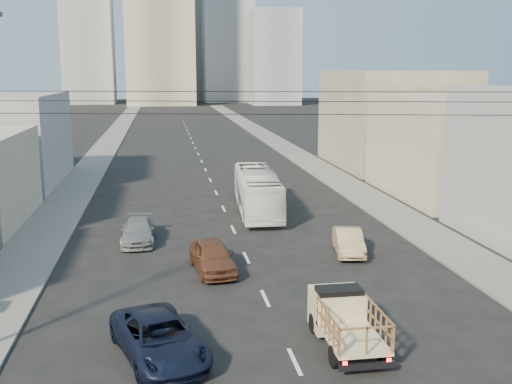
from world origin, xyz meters
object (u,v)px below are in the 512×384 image
object	(u,v)px
flatbed_pickup	(345,317)
navy_pickup	(159,338)
city_bus	(257,191)
sedan_grey	(138,231)
sedan_brown	(212,256)
sedan_tan	(349,241)

from	to	relation	value
flatbed_pickup	navy_pickup	bearing A→B (deg)	179.79
city_bus	sedan_grey	xyz separation A→B (m)	(-8.17, -6.56, -0.87)
city_bus	sedan_brown	xyz separation A→B (m)	(-4.28, -12.47, -0.76)
navy_pickup	sedan_grey	xyz separation A→B (m)	(-1.24, 14.92, -0.07)
sedan_tan	sedan_grey	distance (m)	12.28
navy_pickup	sedan_tan	world-z (taller)	navy_pickup
flatbed_pickup	sedan_tan	bearing A→B (deg)	71.74
flatbed_pickup	city_bus	distance (m)	21.51
city_bus	sedan_brown	bearing A→B (deg)	-105.41
sedan_grey	city_bus	bearing A→B (deg)	39.11
flatbed_pickup	sedan_tan	distance (m)	11.51
navy_pickup	sedan_brown	world-z (taller)	sedan_brown
navy_pickup	sedan_grey	size ratio (longest dim) A/B	1.15
navy_pickup	sedan_brown	size ratio (longest dim) A/B	1.16
navy_pickup	sedan_tan	bearing A→B (deg)	28.99
sedan_tan	sedan_grey	bearing A→B (deg)	171.09
flatbed_pickup	sedan_grey	distance (m)	16.96
city_bus	sedan_tan	xyz separation A→B (m)	(3.43, -10.59, -0.86)
city_bus	sedan_grey	bearing A→B (deg)	-137.71
flatbed_pickup	city_bus	world-z (taller)	city_bus
sedan_grey	flatbed_pickup	bearing A→B (deg)	-61.49
city_bus	sedan_tan	world-z (taller)	city_bus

